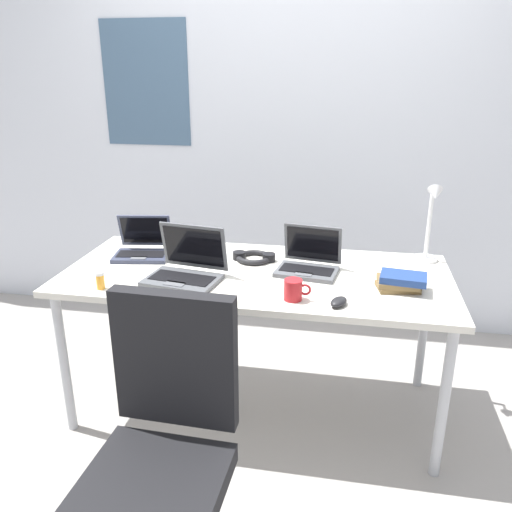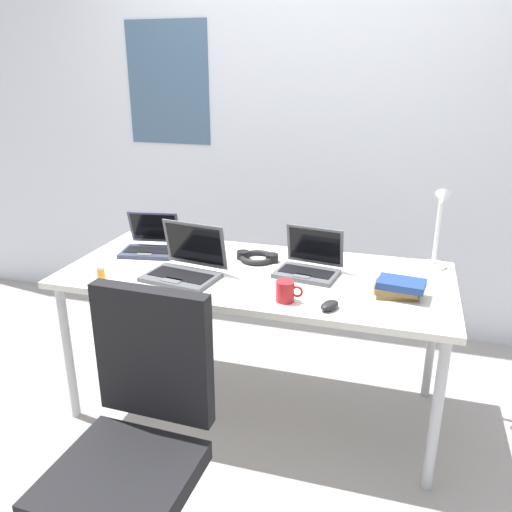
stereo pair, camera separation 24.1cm
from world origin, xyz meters
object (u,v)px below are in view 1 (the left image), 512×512
(desk_lamp, at_px, (430,224))
(office_chair, at_px, (162,475))
(coffee_mug, at_px, (294,290))
(headphones, at_px, (254,257))
(computer_mouse, at_px, (339,302))
(book_stack, at_px, (400,281))
(laptop_front_left, at_px, (143,248))
(laptop_back_right, at_px, (186,269))
(cell_phone, at_px, (207,256))
(laptop_near_mouse, at_px, (308,263))
(pill_bottle, at_px, (100,280))

(desk_lamp, height_order, office_chair, desk_lamp)
(coffee_mug, bearing_deg, headphones, 119.87)
(computer_mouse, height_order, book_stack, book_stack)
(laptop_front_left, relative_size, computer_mouse, 3.18)
(laptop_back_right, bearing_deg, coffee_mug, -14.73)
(laptop_back_right, relative_size, cell_phone, 2.63)
(laptop_near_mouse, relative_size, headphones, 1.43)
(headphones, relative_size, book_stack, 0.98)
(coffee_mug, bearing_deg, laptop_near_mouse, 84.46)
(book_stack, distance_m, office_chair, 1.23)
(headphones, bearing_deg, book_stack, -19.58)
(laptop_back_right, bearing_deg, computer_mouse, -12.88)
(desk_lamp, height_order, cell_phone, desk_lamp)
(cell_phone, bearing_deg, book_stack, -41.15)
(laptop_front_left, relative_size, cell_phone, 2.24)
(desk_lamp, distance_m, headphones, 0.87)
(laptop_near_mouse, bearing_deg, computer_mouse, -66.58)
(coffee_mug, bearing_deg, cell_phone, 137.97)
(desk_lamp, xyz_separation_m, coffee_mug, (-0.59, -0.55, -0.15))
(desk_lamp, distance_m, laptop_near_mouse, 0.62)
(headphones, height_order, coffee_mug, coffee_mug)
(office_chair, bearing_deg, headphones, 85.22)
(laptop_near_mouse, relative_size, book_stack, 1.40)
(laptop_back_right, height_order, pill_bottle, laptop_back_right)
(computer_mouse, height_order, cell_phone, computer_mouse)
(laptop_front_left, height_order, cell_phone, laptop_front_left)
(computer_mouse, height_order, pill_bottle, pill_bottle)
(coffee_mug, relative_size, office_chair, 0.12)
(laptop_front_left, height_order, coffee_mug, laptop_front_left)
(laptop_back_right, height_order, office_chair, laptop_back_right)
(headphones, height_order, office_chair, office_chair)
(laptop_near_mouse, distance_m, office_chair, 1.15)
(laptop_front_left, xyz_separation_m, cell_phone, (0.33, 0.04, -0.04))
(laptop_near_mouse, bearing_deg, laptop_back_right, -159.78)
(headphones, distance_m, book_stack, 0.73)
(laptop_back_right, bearing_deg, desk_lamp, 20.95)
(laptop_near_mouse, distance_m, cell_phone, 0.54)
(pill_bottle, bearing_deg, office_chair, -52.80)
(cell_phone, xyz_separation_m, coffee_mug, (0.49, -0.44, 0.04))
(headphones, bearing_deg, cell_phone, 177.35)
(laptop_front_left, bearing_deg, desk_lamp, 6.27)
(headphones, height_order, pill_bottle, pill_bottle)
(desk_lamp, relative_size, laptop_back_right, 1.12)
(laptop_back_right, height_order, book_stack, laptop_back_right)
(coffee_mug, bearing_deg, pill_bottle, -177.28)
(laptop_back_right, xyz_separation_m, computer_mouse, (0.69, -0.16, -0.03))
(computer_mouse, height_order, headphones, headphones)
(desk_lamp, relative_size, laptop_near_mouse, 1.31)
(laptop_front_left, relative_size, office_chair, 0.31)
(pill_bottle, distance_m, book_stack, 1.29)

